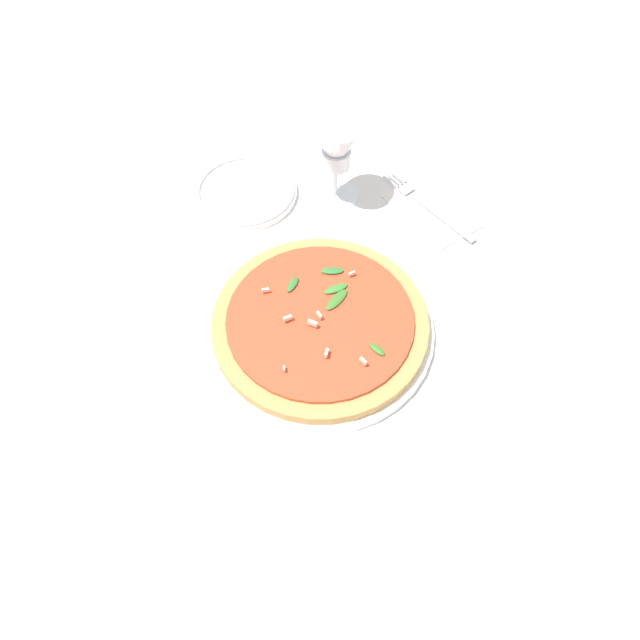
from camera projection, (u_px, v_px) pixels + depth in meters
The scene contains 6 objects.
ground_plane at pixel (307, 317), 0.94m from camera, with size 6.00×6.00×0.00m, color silver.
pizza_arugula_main at pixel (320, 325), 0.92m from camera, with size 0.34×0.34×0.05m.
wine_glass at pixel (336, 149), 1.01m from camera, with size 0.09×0.09×0.15m.
napkin at pixel (432, 211), 1.07m from camera, with size 0.17×0.14×0.01m.
fork at pixel (429, 206), 1.07m from camera, with size 0.21×0.05×0.00m.
side_plate_white at pixel (245, 191), 1.09m from camera, with size 0.18×0.18×0.02m.
Camera 1 is at (-0.36, 0.40, 0.78)m, focal length 35.00 mm.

